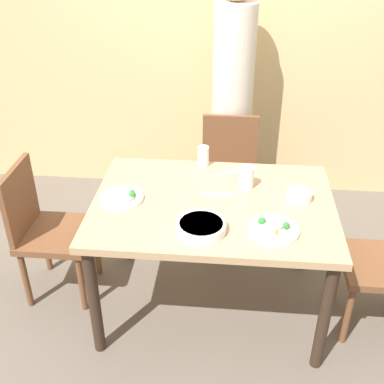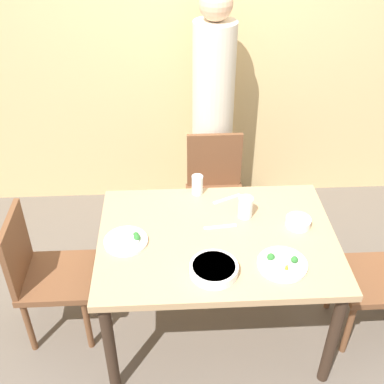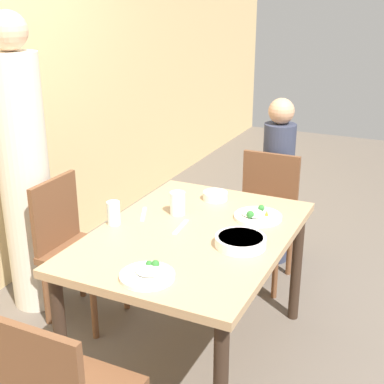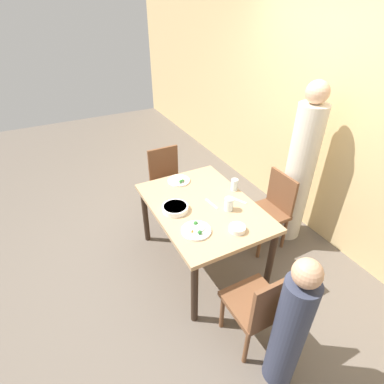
{
  "view_description": "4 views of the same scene",
  "coord_description": "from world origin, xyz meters",
  "views": [
    {
      "loc": [
        0.09,
        -2.12,
        2.07
      ],
      "look_at": [
        -0.11,
        -0.0,
        0.78
      ],
      "focal_mm": 45.0,
      "sensor_mm": 36.0,
      "label": 1
    },
    {
      "loc": [
        -0.24,
        -1.92,
        2.4
      ],
      "look_at": [
        -0.13,
        0.09,
        0.95
      ],
      "focal_mm": 45.0,
      "sensor_mm": 36.0,
      "label": 2
    },
    {
      "loc": [
        -2.14,
        -1.01,
        1.83
      ],
      "look_at": [
        -0.08,
        -0.03,
        0.96
      ],
      "focal_mm": 50.0,
      "sensor_mm": 36.0,
      "label": 3
    },
    {
      "loc": [
        1.95,
        -1.13,
        2.35
      ],
      "look_at": [
        -0.06,
        -0.09,
        0.86
      ],
      "focal_mm": 28.0,
      "sensor_mm": 36.0,
      "label": 4
    }
  ],
  "objects": [
    {
      "name": "spoon_steel",
      "position": [
        0.02,
        0.08,
        0.72
      ],
      "size": [
        0.18,
        0.04,
        0.01
      ],
      "color": "silver",
      "rests_on": "dining_table"
    },
    {
      "name": "chair_empty_left",
      "position": [
        -0.97,
        0.05,
        0.46
      ],
      "size": [
        0.4,
        0.4,
        0.84
      ],
      "rotation": [
        0.0,
        0.0,
        1.57
      ],
      "color": "brown",
      "rests_on": "ground_plane"
    },
    {
      "name": "glass_water_tall",
      "position": [
        -0.08,
        0.4,
        0.78
      ],
      "size": [
        0.07,
        0.07,
        0.12
      ],
      "color": "silver",
      "rests_on": "dining_table"
    },
    {
      "name": "person_adult",
      "position": [
        0.07,
        1.1,
        0.82
      ],
      "size": [
        0.29,
        0.29,
        1.74
      ],
      "color": "beige",
      "rests_on": "ground_plane"
    },
    {
      "name": "fork_steel",
      "position": [
        0.09,
        0.33,
        0.72
      ],
      "size": [
        0.17,
        0.1,
        0.01
      ],
      "color": "silver",
      "rests_on": "dining_table"
    },
    {
      "name": "plate_rice_adult",
      "position": [
        0.3,
        -0.23,
        0.73
      ],
      "size": [
        0.25,
        0.25,
        0.06
      ],
      "color": "white",
      "rests_on": "dining_table"
    },
    {
      "name": "chair_child_spot",
      "position": [
        0.97,
        -0.06,
        0.46
      ],
      "size": [
        0.4,
        0.4,
        0.84
      ],
      "rotation": [
        0.0,
        0.0,
        -1.57
      ],
      "color": "brown",
      "rests_on": "ground_plane"
    },
    {
      "name": "person_child",
      "position": [
        1.25,
        -0.06,
        0.56
      ],
      "size": [
        0.22,
        0.22,
        1.17
      ],
      "color": "#33384C",
      "rests_on": "ground_plane"
    },
    {
      "name": "chair_adult_spot",
      "position": [
        0.07,
        0.79,
        0.46
      ],
      "size": [
        0.4,
        0.4,
        0.84
      ],
      "color": "brown",
      "rests_on": "ground_plane"
    },
    {
      "name": "bowl_curry",
      "position": [
        -0.04,
        -0.26,
        0.75
      ],
      "size": [
        0.24,
        0.24,
        0.05
      ],
      "color": "white",
      "rests_on": "dining_table"
    },
    {
      "name": "plate_rice_child",
      "position": [
        -0.47,
        -0.02,
        0.73
      ],
      "size": [
        0.23,
        0.23,
        0.05
      ],
      "color": "white",
      "rests_on": "dining_table"
    },
    {
      "name": "dining_table",
      "position": [
        0.0,
        0.0,
        0.64
      ],
      "size": [
        1.26,
        0.9,
        0.72
      ],
      "color": "tan",
      "rests_on": "ground_plane"
    },
    {
      "name": "wall_back",
      "position": [
        0.0,
        1.45,
        1.35
      ],
      "size": [
        10.0,
        0.06,
        2.7
      ],
      "color": "tan",
      "rests_on": "ground_plane"
    },
    {
      "name": "glass_water_short",
      "position": [
        0.17,
        0.17,
        0.78
      ],
      "size": [
        0.08,
        0.08,
        0.12
      ],
      "color": "silver",
      "rests_on": "dining_table"
    },
    {
      "name": "bowl_rice_small",
      "position": [
        0.45,
        0.07,
        0.74
      ],
      "size": [
        0.14,
        0.14,
        0.05
      ],
      "color": "white",
      "rests_on": "dining_table"
    },
    {
      "name": "ground_plane",
      "position": [
        0.0,
        0.0,
        0.0
      ],
      "size": [
        10.0,
        10.0,
        0.0
      ],
      "primitive_type": "plane",
      "color": "#60564C"
    }
  ]
}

